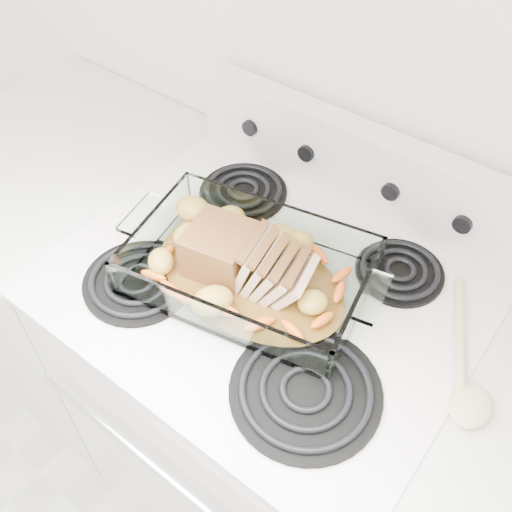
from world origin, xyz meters
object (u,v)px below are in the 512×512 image
Objects in this scene: baking_dish at (249,272)px; pork_roast at (239,255)px; counter_left at (89,275)px; electric_range at (267,394)px.

pork_roast reaches higher than baking_dish.
pork_roast reaches higher than counter_left.
counter_left is (-0.67, -0.00, -0.02)m from electric_range.
baking_dish is at bearing -126.60° from electric_range.
counter_left is 2.19× the size of baking_dish.
baking_dish is (-0.02, -0.03, 0.48)m from electric_range.
counter_left is at bearing -159.49° from pork_roast.
counter_left is 3.92× the size of pork_roast.
pork_roast is (-0.02, 0.00, 0.03)m from baking_dish.
electric_range is 0.49m from baking_dish.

